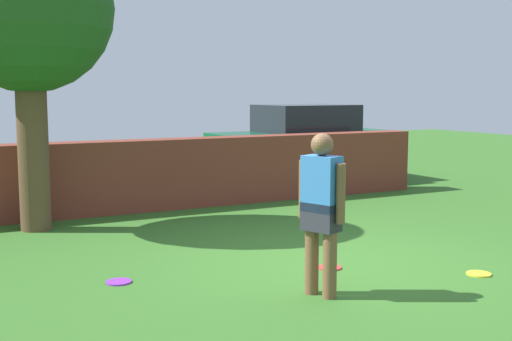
{
  "coord_description": "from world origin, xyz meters",
  "views": [
    {
      "loc": [
        -4.26,
        -6.25,
        2.03
      ],
      "look_at": [
        -0.39,
        1.2,
        1.0
      ],
      "focal_mm": 45.81,
      "sensor_mm": 36.0,
      "label": 1
    }
  ],
  "objects": [
    {
      "name": "car",
      "position": [
        3.37,
        6.06,
        0.86
      ],
      "size": [
        4.26,
        2.04,
        1.72
      ],
      "rotation": [
        0.0,
        0.0,
        3.18
      ],
      "color": "#0C4C2D",
      "rests_on": "ground"
    },
    {
      "name": "frisbee_purple",
      "position": [
        -2.45,
        0.41,
        0.01
      ],
      "size": [
        0.27,
        0.27,
        0.02
      ],
      "primitive_type": "cylinder",
      "color": "purple",
      "rests_on": "ground"
    },
    {
      "name": "ground_plane",
      "position": [
        0.0,
        0.0,
        0.0
      ],
      "size": [
        40.0,
        40.0,
        0.0
      ],
      "primitive_type": "plane",
      "color": "#336623"
    },
    {
      "name": "frisbee_red",
      "position": [
        -0.14,
        -0.15,
        0.01
      ],
      "size": [
        0.27,
        0.27,
        0.02
      ],
      "primitive_type": "cylinder",
      "color": "red",
      "rests_on": "ground"
    },
    {
      "name": "brick_wall",
      "position": [
        -1.5,
        4.37,
        0.6
      ],
      "size": [
        12.27,
        0.5,
        1.2
      ],
      "primitive_type": "cube",
      "color": "brown",
      "rests_on": "ground"
    },
    {
      "name": "tree",
      "position": [
        -2.79,
        3.58,
        3.14
      ],
      "size": [
        2.42,
        2.42,
        4.41
      ],
      "color": "brown",
      "rests_on": "ground"
    },
    {
      "name": "person",
      "position": [
        -0.78,
        -0.95,
        0.9
      ],
      "size": [
        0.33,
        0.51,
        1.62
      ],
      "rotation": [
        0.0,
        0.0,
        -1.21
      ],
      "color": "brown",
      "rests_on": "ground"
    },
    {
      "name": "frisbee_yellow",
      "position": [
        1.18,
        -1.14,
        0.01
      ],
      "size": [
        0.27,
        0.27,
        0.02
      ],
      "primitive_type": "cylinder",
      "color": "yellow",
      "rests_on": "ground"
    }
  ]
}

